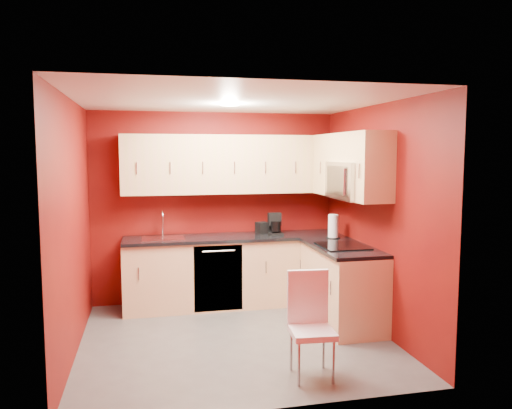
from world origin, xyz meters
name	(u,v)px	position (x,y,z in m)	size (l,w,h in m)	color
floor	(235,339)	(0.00, 0.00, 0.00)	(3.20, 3.20, 0.00)	#53514D
ceiling	(234,100)	(0.00, 0.00, 2.50)	(3.20, 3.20, 0.00)	white
wall_back	(215,207)	(0.00, 1.50, 1.25)	(3.20, 3.20, 0.00)	#6A100A
wall_front	(270,250)	(0.00, -1.50, 1.25)	(3.20, 3.20, 0.00)	#6A100A
wall_left	(72,228)	(-1.60, 0.00, 1.25)	(3.00, 3.00, 0.00)	#6A100A
wall_right	(377,218)	(1.60, 0.00, 1.25)	(3.00, 3.00, 0.00)	#6A100A
base_cabinets_back	(234,272)	(0.20, 1.20, 0.43)	(2.80, 0.60, 0.87)	#E6B883
base_cabinets_right	(342,286)	(1.30, 0.25, 0.43)	(0.60, 1.30, 0.87)	#E6B883
countertop_back	(234,237)	(0.20, 1.19, 0.89)	(2.80, 0.63, 0.04)	black
countertop_right	(342,248)	(1.29, 0.23, 0.89)	(0.63, 1.27, 0.04)	black
upper_cabinets_back	(232,164)	(0.20, 1.32, 1.83)	(2.80, 0.35, 0.75)	#D8AE7A
upper_cabinets_right	(348,160)	(1.42, 0.44, 1.89)	(0.35, 1.55, 0.75)	#D8AE7A
microwave	(353,181)	(1.39, 0.20, 1.66)	(0.42, 0.76, 0.42)	silver
cooktop	(343,246)	(1.28, 0.20, 0.92)	(0.50, 0.55, 0.01)	black
sink	(163,235)	(-0.70, 1.20, 0.94)	(0.52, 0.42, 0.35)	silver
dishwasher_front	(218,278)	(-0.05, 0.91, 0.43)	(0.60, 0.02, 0.82)	black
downlight	(230,105)	(0.00, 0.30, 2.48)	(0.20, 0.20, 0.01)	white
coffee_maker	(276,224)	(0.75, 1.17, 1.05)	(0.17, 0.22, 0.28)	black
napkin_holder	(262,228)	(0.59, 1.30, 0.99)	(0.14, 0.14, 0.15)	black
paper_towel	(333,226)	(1.38, 0.76, 1.06)	(0.17, 0.17, 0.29)	white
dining_chair	(312,326)	(0.50, -1.03, 0.46)	(0.37, 0.39, 0.92)	white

